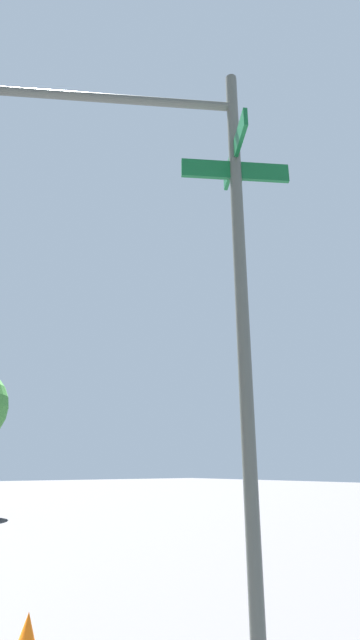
% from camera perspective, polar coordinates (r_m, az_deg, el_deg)
% --- Properties ---
extents(traffic_signal_near, '(2.14, 3.16, 5.87)m').
position_cam_1_polar(traffic_signal_near, '(4.39, -10.13, 14.72)').
color(traffic_signal_near, '#474C47').
rests_on(traffic_signal_near, ground_plane).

